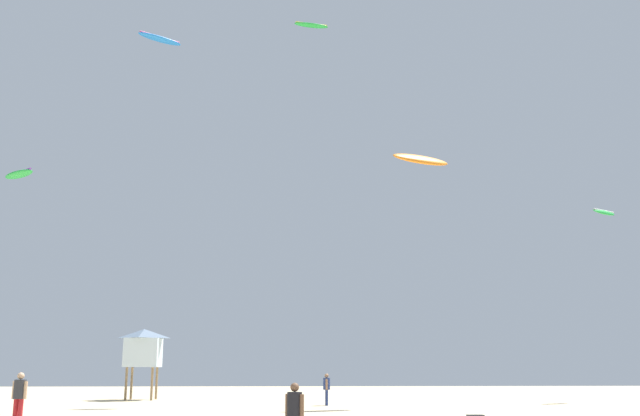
{
  "coord_description": "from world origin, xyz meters",
  "views": [
    {
      "loc": [
        -1.47,
        -12.2,
        1.98
      ],
      "look_at": [
        0.0,
        20.95,
        9.34
      ],
      "focal_mm": 39.98,
      "sensor_mm": 36.0,
      "label": 1
    }
  ],
  "objects_px": {
    "person_foreground": "(295,411)",
    "kite_aloft_5": "(604,212)",
    "kite_aloft_0": "(311,25)",
    "person_midground": "(327,387)",
    "kite_aloft_3": "(19,174)",
    "lifeguard_tower": "(143,347)",
    "person_right": "(19,394)",
    "kite_aloft_2": "(160,39)",
    "kite_aloft_4": "(421,160)"
  },
  "relations": [
    {
      "from": "kite_aloft_2",
      "to": "kite_aloft_5",
      "type": "xyz_separation_m",
      "value": [
        28.38,
        -4.93,
        -13.22
      ]
    },
    {
      "from": "lifeguard_tower",
      "to": "kite_aloft_4",
      "type": "xyz_separation_m",
      "value": [
        15.74,
        -7.65,
        9.74
      ]
    },
    {
      "from": "kite_aloft_2",
      "to": "kite_aloft_4",
      "type": "distance_m",
      "value": 22.34
    },
    {
      "from": "person_midground",
      "to": "kite_aloft_4",
      "type": "relative_size",
      "value": 0.44
    },
    {
      "from": "person_midground",
      "to": "person_right",
      "type": "bearing_deg",
      "value": -129.51
    },
    {
      "from": "kite_aloft_2",
      "to": "person_foreground",
      "type": "bearing_deg",
      "value": -72.11
    },
    {
      "from": "person_foreground",
      "to": "kite_aloft_5",
      "type": "xyz_separation_m",
      "value": [
        19.02,
        24.08,
        10.22
      ]
    },
    {
      "from": "lifeguard_tower",
      "to": "person_right",
      "type": "bearing_deg",
      "value": -91.56
    },
    {
      "from": "lifeguard_tower",
      "to": "kite_aloft_4",
      "type": "bearing_deg",
      "value": -25.93
    },
    {
      "from": "person_midground",
      "to": "kite_aloft_2",
      "type": "relative_size",
      "value": 0.5
    },
    {
      "from": "person_right",
      "to": "kite_aloft_3",
      "type": "height_order",
      "value": "kite_aloft_3"
    },
    {
      "from": "kite_aloft_0",
      "to": "person_midground",
      "type": "bearing_deg",
      "value": -78.71
    },
    {
      "from": "person_foreground",
      "to": "kite_aloft_4",
      "type": "distance_m",
      "value": 23.35
    },
    {
      "from": "kite_aloft_5",
      "to": "kite_aloft_0",
      "type": "bearing_deg",
      "value": -178.25
    },
    {
      "from": "kite_aloft_2",
      "to": "kite_aloft_4",
      "type": "relative_size",
      "value": 0.88
    },
    {
      "from": "kite_aloft_3",
      "to": "lifeguard_tower",
      "type": "bearing_deg",
      "value": 11.68
    },
    {
      "from": "person_right",
      "to": "person_foreground",
      "type": "bearing_deg",
      "value": 67.2
    },
    {
      "from": "lifeguard_tower",
      "to": "kite_aloft_5",
      "type": "xyz_separation_m",
      "value": [
        27.9,
        -2.48,
        8.09
      ]
    },
    {
      "from": "person_foreground",
      "to": "kite_aloft_4",
      "type": "relative_size",
      "value": 0.44
    },
    {
      "from": "person_midground",
      "to": "person_foreground",
      "type": "bearing_deg",
      "value": -91.17
    },
    {
      "from": "lifeguard_tower",
      "to": "kite_aloft_3",
      "type": "distance_m",
      "value": 12.97
    },
    {
      "from": "person_right",
      "to": "kite_aloft_3",
      "type": "xyz_separation_m",
      "value": [
        -7.24,
        16.83,
        12.32
      ]
    },
    {
      "from": "person_foreground",
      "to": "person_midground",
      "type": "bearing_deg",
      "value": -149.75
    },
    {
      "from": "person_midground",
      "to": "kite_aloft_5",
      "type": "height_order",
      "value": "kite_aloft_5"
    },
    {
      "from": "person_midground",
      "to": "kite_aloft_5",
      "type": "bearing_deg",
      "value": 17.72
    },
    {
      "from": "person_foreground",
      "to": "lifeguard_tower",
      "type": "bearing_deg",
      "value": -126.02
    },
    {
      "from": "kite_aloft_0",
      "to": "kite_aloft_3",
      "type": "relative_size",
      "value": 0.83
    },
    {
      "from": "person_right",
      "to": "kite_aloft_2",
      "type": "height_order",
      "value": "kite_aloft_2"
    },
    {
      "from": "kite_aloft_2",
      "to": "kite_aloft_3",
      "type": "xyz_separation_m",
      "value": [
        -7.25,
        -4.06,
        -11.02
      ]
    },
    {
      "from": "kite_aloft_0",
      "to": "kite_aloft_5",
      "type": "height_order",
      "value": "kite_aloft_0"
    },
    {
      "from": "kite_aloft_2",
      "to": "kite_aloft_4",
      "type": "bearing_deg",
      "value": -31.93
    },
    {
      "from": "kite_aloft_5",
      "to": "kite_aloft_4",
      "type": "bearing_deg",
      "value": -156.93
    },
    {
      "from": "person_foreground",
      "to": "lifeguard_tower",
      "type": "xyz_separation_m",
      "value": [
        -8.88,
        26.55,
        2.13
      ]
    },
    {
      "from": "person_right",
      "to": "kite_aloft_0",
      "type": "relative_size",
      "value": 0.78
    },
    {
      "from": "kite_aloft_2",
      "to": "kite_aloft_4",
      "type": "height_order",
      "value": "kite_aloft_2"
    },
    {
      "from": "person_foreground",
      "to": "person_right",
      "type": "relative_size",
      "value": 0.9
    },
    {
      "from": "kite_aloft_3",
      "to": "kite_aloft_4",
      "type": "height_order",
      "value": "kite_aloft_3"
    },
    {
      "from": "kite_aloft_0",
      "to": "kite_aloft_2",
      "type": "height_order",
      "value": "kite_aloft_2"
    },
    {
      "from": "kite_aloft_5",
      "to": "kite_aloft_3",
      "type": "bearing_deg",
      "value": 178.59
    },
    {
      "from": "kite_aloft_0",
      "to": "person_right",
      "type": "bearing_deg",
      "value": -124.23
    },
    {
      "from": "person_foreground",
      "to": "kite_aloft_5",
      "type": "distance_m",
      "value": 32.34
    },
    {
      "from": "lifeguard_tower",
      "to": "kite_aloft_5",
      "type": "distance_m",
      "value": 29.15
    },
    {
      "from": "person_midground",
      "to": "kite_aloft_3",
      "type": "distance_m",
      "value": 22.8
    },
    {
      "from": "kite_aloft_2",
      "to": "kite_aloft_4",
      "type": "xyz_separation_m",
      "value": [
        16.23,
        -10.11,
        -11.57
      ]
    },
    {
      "from": "person_foreground",
      "to": "kite_aloft_4",
      "type": "xyz_separation_m",
      "value": [
        6.86,
        18.9,
        11.87
      ]
    },
    {
      "from": "kite_aloft_3",
      "to": "kite_aloft_4",
      "type": "relative_size",
      "value": 0.76
    },
    {
      "from": "person_foreground",
      "to": "person_midground",
      "type": "height_order",
      "value": "person_midground"
    },
    {
      "from": "person_midground",
      "to": "person_right",
      "type": "xyz_separation_m",
      "value": [
        -11.21,
        -11.78,
        0.1
      ]
    },
    {
      "from": "kite_aloft_3",
      "to": "kite_aloft_5",
      "type": "distance_m",
      "value": 35.72
    },
    {
      "from": "person_foreground",
      "to": "kite_aloft_0",
      "type": "bearing_deg",
      "value": -147.19
    }
  ]
}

